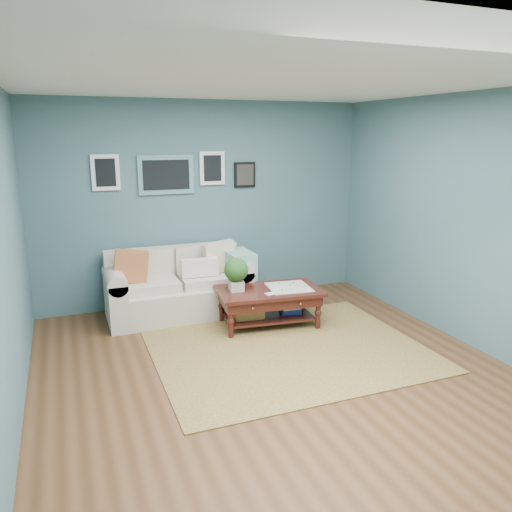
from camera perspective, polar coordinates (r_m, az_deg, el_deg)
name	(u,v)px	position (r m, az deg, el deg)	size (l,w,h in m)	color
room_shell	(277,237)	(4.52, 2.47, 2.21)	(5.00, 5.02, 2.70)	brown
area_rug	(289,350)	(5.47, 3.77, -10.63)	(2.83, 2.26, 0.01)	brown
loveseat	(184,285)	(6.45, -8.23, -3.33)	(1.82, 0.83, 0.94)	beige
coffee_table	(263,296)	(5.99, 0.85, -4.56)	(1.29, 0.84, 0.85)	#38110F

